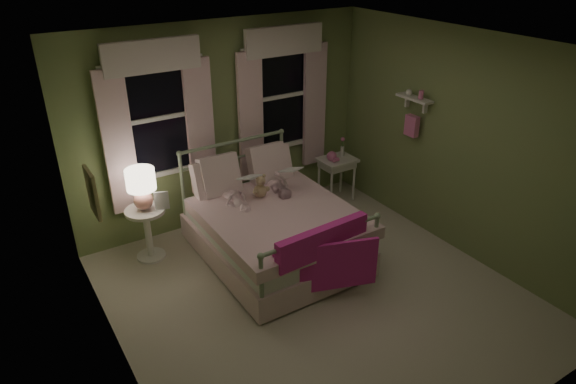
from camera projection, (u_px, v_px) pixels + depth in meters
room_shell at (319, 187)px, 4.93m from camera, size 4.20×4.20×4.20m
bed at (272, 227)px, 6.03m from camera, size 1.58×2.04×1.18m
pink_throw at (324, 252)px, 5.16m from camera, size 1.10×0.39×0.71m
child_left at (232, 174)px, 5.95m from camera, size 0.31×0.22×0.82m
child_right at (274, 166)px, 6.23m from camera, size 0.41×0.34×0.75m
book_left at (242, 183)px, 5.77m from camera, size 0.21×0.14×0.26m
book_right at (285, 176)px, 6.05m from camera, size 0.21×0.14×0.26m
teddy_bear at (260, 188)px, 6.05m from camera, size 0.22×0.17×0.30m
nightstand_left at (147, 227)px, 5.98m from camera, size 0.46×0.46×0.65m
table_lamp at (141, 185)px, 5.74m from camera, size 0.33×0.33×0.49m
book_nightstand at (155, 209)px, 5.86m from camera, size 0.24×0.27×0.02m
nightstand_right at (337, 165)px, 7.24m from camera, size 0.50×0.40×0.64m
pink_toy at (332, 156)px, 7.12m from camera, size 0.14×0.18×0.14m
bud_vase at (342, 147)px, 7.23m from camera, size 0.06×0.06×0.28m
window_left at (158, 113)px, 5.91m from camera, size 1.34×0.13×1.96m
window_right at (283, 92)px, 6.72m from camera, size 1.34×0.13×1.96m
wall_shelf at (413, 112)px, 6.26m from camera, size 0.15×0.50×0.60m
framed_picture at (93, 193)px, 4.37m from camera, size 0.03×0.32×0.42m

